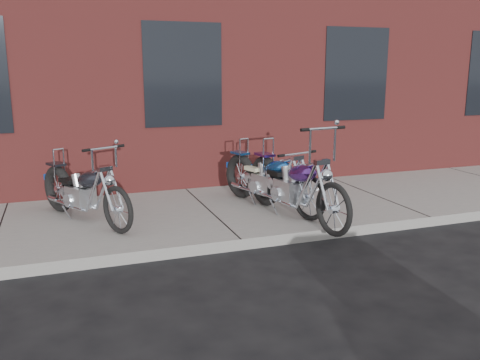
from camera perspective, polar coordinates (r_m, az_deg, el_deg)
name	(u,v)px	position (r m, az deg, el deg)	size (l,w,h in m)	color
ground	(241,250)	(6.66, 0.13, -7.91)	(120.00, 120.00, 0.00)	black
sidewalk	(209,214)	(7.99, -3.53, -3.87)	(22.00, 3.00, 0.15)	gray
building_brick	(136,2)	(14.13, -11.57, 19.03)	(22.00, 10.00, 8.00)	maroon
chopper_purple	(293,188)	(7.46, 6.01, -0.88)	(0.65, 2.51, 1.41)	black
chopper_blue	(270,181)	(8.02, 3.35, -0.12)	(0.87, 2.28, 1.02)	black
chopper_third	(84,193)	(7.62, -17.16, -1.45)	(1.15, 2.05, 1.15)	black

